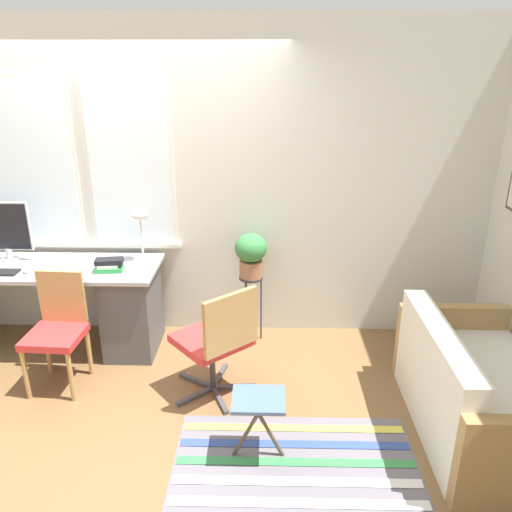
# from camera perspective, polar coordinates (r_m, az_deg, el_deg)

# --- Properties ---
(ground_plane) EXTENTS (14.00, 14.00, 0.00)m
(ground_plane) POSITION_cam_1_polar(r_m,az_deg,el_deg) (4.29, -13.74, -12.35)
(ground_plane) COLOR brown
(wall_back_with_window) EXTENTS (9.00, 0.12, 2.70)m
(wall_back_with_window) POSITION_cam_1_polar(r_m,az_deg,el_deg) (4.43, -13.18, 7.92)
(wall_back_with_window) COLOR silver
(wall_back_with_window) RESTS_ON ground_plane
(desk) EXTENTS (2.15, 0.65, 0.76)m
(desk) POSITION_cam_1_polar(r_m,az_deg,el_deg) (4.66, -23.95, -5.04)
(desk) COLOR #9EA3A8
(desk) RESTS_ON ground_plane
(monitor) EXTENTS (0.43, 0.14, 0.50)m
(monitor) POSITION_cam_1_polar(r_m,az_deg,el_deg) (4.66, -26.75, 2.74)
(monitor) COLOR silver
(monitor) RESTS_ON desk
(mouse) EXTENTS (0.04, 0.07, 0.03)m
(mouse) POSITION_cam_1_polar(r_m,az_deg,el_deg) (4.38, -24.78, -1.53)
(mouse) COLOR silver
(mouse) RESTS_ON desk
(desk_lamp) EXTENTS (0.15, 0.15, 0.45)m
(desk_lamp) POSITION_cam_1_polar(r_m,az_deg,el_deg) (4.23, -13.09, 3.84)
(desk_lamp) COLOR white
(desk_lamp) RESTS_ON desk
(book_stack) EXTENTS (0.23, 0.16, 0.10)m
(book_stack) POSITION_cam_1_polar(r_m,az_deg,el_deg) (4.17, -16.44, -1.02)
(book_stack) COLOR green
(book_stack) RESTS_ON desk
(desk_chair_wooden) EXTENTS (0.42, 0.43, 0.87)m
(desk_chair_wooden) POSITION_cam_1_polar(r_m,az_deg,el_deg) (4.07, -21.76, -7.60)
(desk_chair_wooden) COLOR #B2844C
(desk_chair_wooden) RESTS_ON ground_plane
(office_chair_swivel) EXTENTS (0.67, 0.67, 0.89)m
(office_chair_swivel) POSITION_cam_1_polar(r_m,az_deg,el_deg) (3.64, -4.46, -9.47)
(office_chair_swivel) COLOR #47474C
(office_chair_swivel) RESTS_ON ground_plane
(couch_loveseat) EXTENTS (0.83, 1.40, 0.75)m
(couch_loveseat) POSITION_cam_1_polar(r_m,az_deg,el_deg) (3.72, 23.95, -14.41)
(couch_loveseat) COLOR white
(couch_loveseat) RESTS_ON ground_plane
(plant_stand) EXTENTS (0.21, 0.21, 0.61)m
(plant_stand) POSITION_cam_1_polar(r_m,az_deg,el_deg) (4.35, -0.57, -3.52)
(plant_stand) COLOR #333338
(plant_stand) RESTS_ON ground_plane
(potted_plant) EXTENTS (0.27, 0.27, 0.39)m
(potted_plant) POSITION_cam_1_polar(r_m,az_deg,el_deg) (4.23, -0.59, 0.36)
(potted_plant) COLOR #9E6B4C
(potted_plant) RESTS_ON plant_stand
(floor_rug_striped) EXTENTS (1.52, 0.86, 0.01)m
(floor_rug_striped) POSITION_cam_1_polar(r_m,az_deg,el_deg) (3.36, 4.52, -22.45)
(floor_rug_striped) COLOR slate
(floor_rug_striped) RESTS_ON ground_plane
(folding_stool) EXTENTS (0.33, 0.27, 0.44)m
(folding_stool) POSITION_cam_1_polar(r_m,az_deg,el_deg) (3.16, 0.27, -16.71)
(folding_stool) COLOR slate
(folding_stool) RESTS_ON ground_plane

